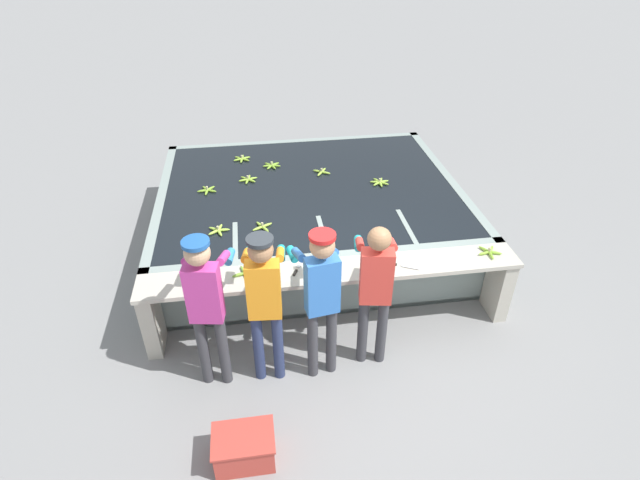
{
  "coord_description": "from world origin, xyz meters",
  "views": [
    {
      "loc": [
        -0.78,
        -4.02,
        4.16
      ],
      "look_at": [
        0.0,
        1.2,
        0.6
      ],
      "focal_mm": 28.0,
      "sensor_mm": 36.0,
      "label": 1
    }
  ],
  "objects_px": {
    "banana_bunch_floating_6": "(272,165)",
    "worker_2": "(321,291)",
    "worker_0": "(206,299)",
    "banana_bunch_floating_7": "(380,182)",
    "banana_bunch_floating_1": "(262,227)",
    "banana_bunch_floating_3": "(218,230)",
    "banana_bunch_floating_0": "(242,159)",
    "crate": "(244,448)",
    "banana_bunch_floating_4": "(322,172)",
    "worker_1": "(264,296)",
    "banana_bunch_ledge_1": "(245,273)",
    "banana_bunch_floating_2": "(207,190)",
    "knife_0": "(399,265)",
    "banana_bunch_floating_5": "(248,179)",
    "worker_3": "(375,284)",
    "banana_bunch_ledge_0": "(489,252)",
    "knife_1": "(297,269)"
  },
  "relations": [
    {
      "from": "banana_bunch_floating_6",
      "to": "worker_2",
      "type": "bearing_deg",
      "value": -85.43
    },
    {
      "from": "worker_0",
      "to": "banana_bunch_floating_7",
      "type": "xyz_separation_m",
      "value": [
        2.31,
        2.46,
        -0.21
      ]
    },
    {
      "from": "banana_bunch_floating_1",
      "to": "banana_bunch_floating_3",
      "type": "xyz_separation_m",
      "value": [
        -0.54,
        -0.0,
        -0.0
      ]
    },
    {
      "from": "banana_bunch_floating_0",
      "to": "crate",
      "type": "relative_size",
      "value": 0.51
    },
    {
      "from": "banana_bunch_floating_4",
      "to": "banana_bunch_floating_6",
      "type": "bearing_deg",
      "value": 155.01
    },
    {
      "from": "worker_1",
      "to": "banana_bunch_ledge_1",
      "type": "bearing_deg",
      "value": 106.54
    },
    {
      "from": "banana_bunch_floating_2",
      "to": "crate",
      "type": "xyz_separation_m",
      "value": [
        0.37,
        -3.57,
        -0.72
      ]
    },
    {
      "from": "banana_bunch_floating_2",
      "to": "crate",
      "type": "bearing_deg",
      "value": -84.13
    },
    {
      "from": "banana_bunch_floating_1",
      "to": "banana_bunch_floating_4",
      "type": "height_order",
      "value": "same"
    },
    {
      "from": "knife_0",
      "to": "banana_bunch_floating_5",
      "type": "bearing_deg",
      "value": 124.37
    },
    {
      "from": "banana_bunch_floating_7",
      "to": "crate",
      "type": "bearing_deg",
      "value": -120.78
    },
    {
      "from": "worker_3",
      "to": "banana_bunch_floating_4",
      "type": "relative_size",
      "value": 6.67
    },
    {
      "from": "worker_0",
      "to": "banana_bunch_ledge_0",
      "type": "bearing_deg",
      "value": 10.78
    },
    {
      "from": "banana_bunch_floating_4",
      "to": "banana_bunch_floating_7",
      "type": "distance_m",
      "value": 0.89
    },
    {
      "from": "banana_bunch_floating_3",
      "to": "crate",
      "type": "height_order",
      "value": "banana_bunch_floating_3"
    },
    {
      "from": "worker_3",
      "to": "banana_bunch_floating_6",
      "type": "xyz_separation_m",
      "value": [
        -0.82,
        3.19,
        -0.15
      ]
    },
    {
      "from": "banana_bunch_floating_2",
      "to": "banana_bunch_ledge_0",
      "type": "xyz_separation_m",
      "value": [
        3.23,
        -1.99,
        0.0
      ]
    },
    {
      "from": "banana_bunch_floating_2",
      "to": "banana_bunch_ledge_1",
      "type": "relative_size",
      "value": 0.98
    },
    {
      "from": "worker_1",
      "to": "banana_bunch_floating_2",
      "type": "xyz_separation_m",
      "value": [
        -0.66,
        2.61,
        -0.2
      ]
    },
    {
      "from": "worker_1",
      "to": "banana_bunch_ledge_1",
      "type": "relative_size",
      "value": 6.28
    },
    {
      "from": "banana_bunch_floating_3",
      "to": "knife_1",
      "type": "relative_size",
      "value": 0.84
    },
    {
      "from": "banana_bunch_floating_3",
      "to": "crate",
      "type": "xyz_separation_m",
      "value": [
        0.2,
        -2.51,
        -0.72
      ]
    },
    {
      "from": "banana_bunch_floating_2",
      "to": "banana_bunch_ledge_1",
      "type": "height_order",
      "value": "banana_bunch_ledge_1"
    },
    {
      "from": "banana_bunch_floating_5",
      "to": "banana_bunch_floating_7",
      "type": "distance_m",
      "value": 1.89
    },
    {
      "from": "worker_1",
      "to": "crate",
      "type": "relative_size",
      "value": 3.19
    },
    {
      "from": "banana_bunch_floating_6",
      "to": "knife_1",
      "type": "bearing_deg",
      "value": -87.85
    },
    {
      "from": "knife_1",
      "to": "banana_bunch_floating_1",
      "type": "bearing_deg",
      "value": 110.02
    },
    {
      "from": "knife_0",
      "to": "worker_2",
      "type": "bearing_deg",
      "value": -149.28
    },
    {
      "from": "worker_0",
      "to": "worker_2",
      "type": "height_order",
      "value": "worker_0"
    },
    {
      "from": "worker_1",
      "to": "banana_bunch_floating_6",
      "type": "distance_m",
      "value": 3.28
    },
    {
      "from": "banana_bunch_floating_4",
      "to": "worker_0",
      "type": "bearing_deg",
      "value": -117.95
    },
    {
      "from": "banana_bunch_floating_4",
      "to": "worker_1",
      "type": "bearing_deg",
      "value": -108.76
    },
    {
      "from": "worker_3",
      "to": "banana_bunch_ledge_1",
      "type": "distance_m",
      "value": 1.41
    },
    {
      "from": "banana_bunch_floating_5",
      "to": "crate",
      "type": "xyz_separation_m",
      "value": [
        -0.2,
        -3.82,
        -0.72
      ]
    },
    {
      "from": "banana_bunch_floating_7",
      "to": "banana_bunch_ledge_1",
      "type": "xyz_separation_m",
      "value": [
        -1.95,
        -1.85,
        0.0
      ]
    },
    {
      "from": "banana_bunch_floating_0",
      "to": "banana_bunch_floating_1",
      "type": "height_order",
      "value": "same"
    },
    {
      "from": "banana_bunch_ledge_1",
      "to": "crate",
      "type": "distance_m",
      "value": 1.76
    },
    {
      "from": "banana_bunch_floating_4",
      "to": "knife_1",
      "type": "distance_m",
      "value": 2.38
    },
    {
      "from": "worker_3",
      "to": "worker_1",
      "type": "bearing_deg",
      "value": -176.15
    },
    {
      "from": "worker_0",
      "to": "banana_bunch_ledge_1",
      "type": "height_order",
      "value": "worker_0"
    },
    {
      "from": "banana_bunch_floating_4",
      "to": "banana_bunch_ledge_1",
      "type": "distance_m",
      "value": 2.59
    },
    {
      "from": "banana_bunch_ledge_0",
      "to": "knife_1",
      "type": "relative_size",
      "value": 0.84
    },
    {
      "from": "worker_1",
      "to": "worker_3",
      "type": "distance_m",
      "value": 1.11
    },
    {
      "from": "banana_bunch_floating_7",
      "to": "banana_bunch_floating_5",
      "type": "bearing_deg",
      "value": 168.82
    },
    {
      "from": "worker_2",
      "to": "knife_0",
      "type": "distance_m",
      "value": 1.12
    },
    {
      "from": "knife_0",
      "to": "knife_1",
      "type": "xyz_separation_m",
      "value": [
        -1.11,
        0.1,
        0.0
      ]
    },
    {
      "from": "banana_bunch_floating_5",
      "to": "knife_0",
      "type": "relative_size",
      "value": 0.86
    },
    {
      "from": "worker_1",
      "to": "knife_1",
      "type": "xyz_separation_m",
      "value": [
        0.38,
        0.64,
        -0.2
      ]
    },
    {
      "from": "banana_bunch_floating_1",
      "to": "crate",
      "type": "xyz_separation_m",
      "value": [
        -0.34,
        -2.51,
        -0.72
      ]
    },
    {
      "from": "banana_bunch_floating_2",
      "to": "banana_bunch_floating_6",
      "type": "xyz_separation_m",
      "value": [
        0.94,
        0.66,
        -0.0
      ]
    }
  ]
}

